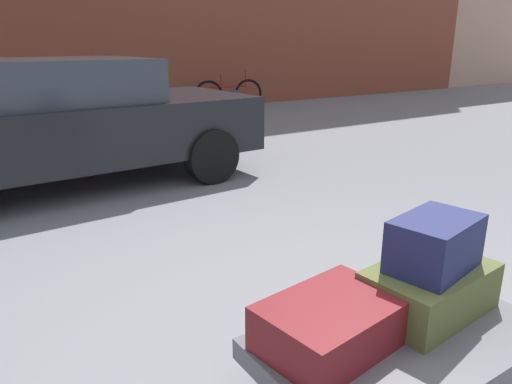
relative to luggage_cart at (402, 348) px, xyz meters
name	(u,v)px	position (x,y,z in m)	size (l,w,h in m)	color
luggage_cart	(402,348)	(0.00, 0.00, 0.00)	(1.31, 0.78, 0.34)	#4C4C51
suitcase_olive_stacked_top	(429,289)	(0.25, 0.07, 0.18)	(0.64, 0.39, 0.23)	#4C5128
suitcase_maroon_front_right	(332,323)	(-0.32, 0.12, 0.17)	(0.61, 0.42, 0.20)	maroon
duffel_bag_navy_topmost_pile	(435,244)	(0.25, 0.07, 0.42)	(0.44, 0.29, 0.25)	#191E47
parked_car	(55,121)	(-0.54, 4.44, 0.49)	(4.38, 2.08, 1.42)	black
bicycle_leaning	(229,94)	(4.42, 9.19, 0.10)	(1.74, 0.37, 0.96)	black
bollard_kerb_near	(180,109)	(2.46, 7.78, 0.03)	(0.26, 0.26, 0.60)	#383838
bollard_kerb_mid	(235,105)	(3.76, 7.78, 0.03)	(0.26, 0.26, 0.60)	#383838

